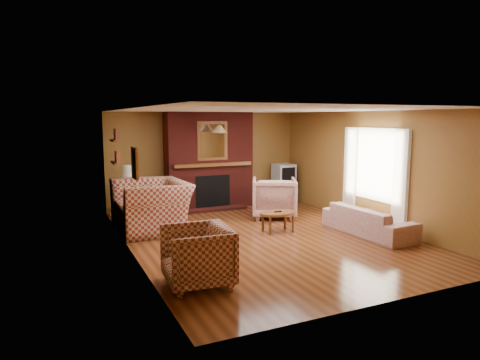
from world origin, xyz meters
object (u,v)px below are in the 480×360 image
floral_sofa (368,221)px  tv_stand (283,192)px  plaid_loveseat (152,206)px  fireplace (209,161)px  table_lamp (128,178)px  crt_tv (284,173)px  floral_armchair (274,198)px  plaid_armchair (197,256)px  coffee_table (278,215)px  side_table (129,207)px

floral_sofa → tv_stand: size_ratio=3.35×
plaid_loveseat → fireplace: bearing=128.6°
table_lamp → crt_tv: bearing=4.7°
plaid_loveseat → floral_armchair: 2.81m
crt_tv → floral_sofa: bearing=-92.4°
floral_sofa → table_lamp: size_ratio=3.00×
plaid_loveseat → tv_stand: (3.90, 1.43, -0.22)m
plaid_armchair → floral_armchair: floral_armchair is taller
floral_sofa → plaid_loveseat: bearing=57.4°
plaid_loveseat → floral_armchair: (2.81, -0.01, -0.05)m
floral_sofa → table_lamp: (-4.00, 3.17, 0.67)m
table_lamp → crt_tv: (4.15, 0.34, -0.15)m
tv_stand → crt_tv: (-0.00, -0.01, 0.52)m
plaid_loveseat → tv_stand: plaid_loveseat is taller
floral_armchair → table_lamp: 3.29m
floral_armchair → plaid_armchair: bearing=73.8°
fireplace → plaid_armchair: fireplace is taller
plaid_armchair → crt_tv: crt_tv is taller
plaid_loveseat → floral_armchair: plaid_loveseat is taller
floral_armchair → tv_stand: 1.81m
floral_sofa → floral_armchair: 2.28m
plaid_armchair → floral_sofa: bearing=109.3°
fireplace → tv_stand: (2.05, -0.18, -0.90)m
floral_sofa → crt_tv: bearing=-5.9°
floral_sofa → fireplace: bearing=23.7°
table_lamp → plaid_armchair: bearing=-87.9°
tv_stand → crt_tv: 0.52m
fireplace → plaid_armchair: 5.17m
tv_stand → coffee_table: bearing=-119.5°
side_table → crt_tv: crt_tv is taller
fireplace → coffee_table: bearing=-81.9°
coffee_table → side_table: 3.37m
floral_armchair → table_lamp: (-3.06, 1.09, 0.50)m
floral_armchair → crt_tv: 1.83m
fireplace → coffee_table: 2.94m
plaid_loveseat → crt_tv: (3.90, 1.42, 0.30)m
fireplace → crt_tv: bearing=-5.3°
floral_armchair → coffee_table: (-0.56, -1.17, -0.11)m
side_table → table_lamp: table_lamp is taller
plaid_loveseat → crt_tv: 4.16m
plaid_loveseat → coffee_table: (2.25, -1.18, -0.15)m
fireplace → crt_tv: 2.09m
fireplace → plaid_loveseat: (-1.85, -1.61, -0.68)m
side_table → crt_tv: size_ratio=1.16×
fireplace → plaid_armchair: size_ratio=2.68×
plaid_loveseat → floral_sofa: bearing=58.5°
tv_stand → crt_tv: crt_tv is taller
plaid_loveseat → coffee_table: size_ratio=2.00×
plaid_armchair → floral_sofa: (3.85, 1.02, -0.13)m
plaid_loveseat → table_lamp: table_lamp is taller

